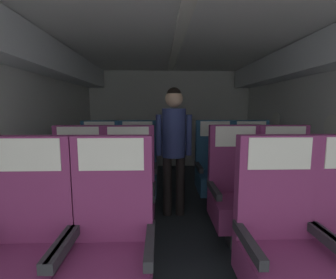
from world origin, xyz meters
TOP-DOWN VIEW (x-y plane):
  - ground at (0.00, 2.67)m, footprint 3.78×5.74m
  - fuselage_shell at (0.00, 2.94)m, footprint 3.66×5.39m
  - seat_a_left_window at (-1.02, 1.35)m, footprint 0.52×0.51m
  - seat_a_left_aisle at (-0.51, 1.35)m, footprint 0.52×0.51m
  - seat_a_right_window at (0.52, 1.34)m, footprint 0.52×0.51m
  - seat_b_left_window at (-1.00, 2.22)m, footprint 0.52×0.51m
  - seat_b_left_aisle at (-0.52, 2.21)m, footprint 0.52×0.51m
  - seat_b_right_aisle at (1.01, 2.20)m, footprint 0.52×0.51m
  - seat_b_right_window at (0.52, 2.22)m, footprint 0.52×0.51m
  - seat_c_left_window at (-1.02, 3.07)m, footprint 0.52×0.51m
  - seat_c_left_aisle at (-0.52, 3.08)m, footprint 0.52×0.51m
  - seat_c_right_aisle at (1.01, 3.08)m, footprint 0.52×0.51m
  - seat_c_right_window at (0.52, 3.09)m, footprint 0.52×0.51m
  - flight_attendant at (-0.05, 2.84)m, footprint 0.43×0.28m

SIDE VIEW (x-z plane):
  - ground at x=0.00m, z-range -0.02..0.00m
  - seat_a_left_window at x=-1.02m, z-range -0.09..1.06m
  - seat_a_left_aisle at x=-0.51m, z-range -0.09..1.06m
  - seat_a_right_window at x=0.52m, z-range -0.09..1.06m
  - seat_b_left_window at x=-1.00m, z-range -0.09..1.06m
  - seat_b_left_aisle at x=-0.52m, z-range -0.09..1.06m
  - seat_b_right_aisle at x=1.01m, z-range -0.09..1.06m
  - seat_b_right_window at x=0.52m, z-range -0.09..1.06m
  - seat_c_left_window at x=-1.02m, z-range -0.09..1.06m
  - seat_c_left_aisle at x=-0.52m, z-range -0.09..1.06m
  - seat_c_right_aisle at x=1.01m, z-range -0.09..1.06m
  - seat_c_right_window at x=0.52m, z-range -0.09..1.06m
  - flight_attendant at x=-0.05m, z-range 0.18..1.73m
  - fuselage_shell at x=0.00m, z-range 0.48..2.65m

